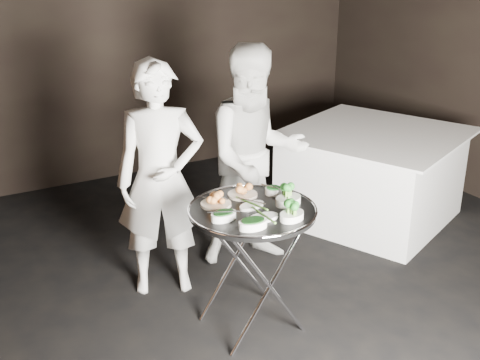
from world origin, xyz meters
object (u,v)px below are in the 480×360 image
waiter_left (160,180)px  waiter_right (256,157)px  serving_tray (252,210)px  tray_stand (252,263)px  dining_table (371,175)px

waiter_left → waiter_right: 0.78m
serving_tray → tray_stand: bearing=0.0°
tray_stand → serving_tray: size_ratio=1.03×
tray_stand → waiter_left: bearing=112.0°
dining_table → tray_stand: bearing=-152.6°
serving_tray → dining_table: bearing=27.4°
tray_stand → serving_tray: serving_tray is taller
tray_stand → dining_table: 1.98m
tray_stand → dining_table: dining_table is taller
serving_tray → waiter_left: 0.78m
serving_tray → waiter_left: bearing=112.0°
tray_stand → waiter_left: size_ratio=0.49×
serving_tray → waiter_left: waiter_left is taller
waiter_left → dining_table: size_ratio=1.16×
serving_tray → waiter_right: size_ratio=0.47×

